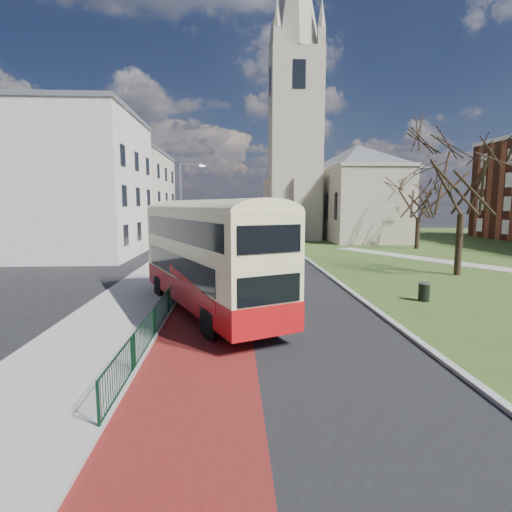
{
  "coord_description": "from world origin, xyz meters",
  "views": [
    {
      "loc": [
        -0.14,
        -15.91,
        4.68
      ],
      "look_at": [
        1.03,
        4.84,
        2.0
      ],
      "focal_mm": 28.0,
      "sensor_mm": 36.0,
      "label": 1
    }
  ],
  "objects": [
    {
      "name": "pavement_west",
      "position": [
        -5.0,
        20.0,
        0.06
      ],
      "size": [
        4.0,
        120.0,
        0.12
      ],
      "primitive_type": "cube",
      "color": "gray",
      "rests_on": "ground"
    },
    {
      "name": "pedestrian_railing",
      "position": [
        -2.95,
        4.0,
        0.55
      ],
      "size": [
        0.07,
        24.0,
        1.12
      ],
      "color": "#0B311C",
      "rests_on": "ground"
    },
    {
      "name": "kerb_west",
      "position": [
        -3.0,
        20.0,
        0.07
      ],
      "size": [
        0.25,
        120.0,
        0.13
      ],
      "primitive_type": "cube",
      "color": "#999993",
      "rests_on": "ground"
    },
    {
      "name": "litter_bin",
      "position": [
        9.05,
        2.52,
        0.5
      ],
      "size": [
        0.73,
        0.73,
        0.9
      ],
      "rotation": [
        0.0,
        0.0,
        -0.38
      ],
      "color": "black",
      "rests_on": "grass_green"
    },
    {
      "name": "grass_green",
      "position": [
        26.0,
        22.0,
        0.02
      ],
      "size": [
        40.0,
        80.0,
        0.04
      ],
      "primitive_type": "cube",
      "color": "#344D1B",
      "rests_on": "ground"
    },
    {
      "name": "bus_lane",
      "position": [
        -1.2,
        20.0,
        0.01
      ],
      "size": [
        3.4,
        120.0,
        0.01
      ],
      "primitive_type": "cube",
      "color": "#591414",
      "rests_on": "ground"
    },
    {
      "name": "kerb_east",
      "position": [
        6.1,
        22.0,
        0.07
      ],
      "size": [
        0.25,
        80.0,
        0.13
      ],
      "primitive_type": "cube",
      "color": "#999993",
      "rests_on": "ground"
    },
    {
      "name": "ground",
      "position": [
        0.0,
        0.0,
        0.0
      ],
      "size": [
        160.0,
        160.0,
        0.0
      ],
      "primitive_type": "plane",
      "color": "black",
      "rests_on": "ground"
    },
    {
      "name": "streetlamp",
      "position": [
        -4.35,
        18.0,
        4.59
      ],
      "size": [
        2.13,
        0.18,
        8.0
      ],
      "color": "gray",
      "rests_on": "pavement_west"
    },
    {
      "name": "road_carriageway",
      "position": [
        1.5,
        20.0,
        0.01
      ],
      "size": [
        9.0,
        120.0,
        0.01
      ],
      "primitive_type": "cube",
      "color": "black",
      "rests_on": "ground"
    },
    {
      "name": "street_block_near",
      "position": [
        -14.0,
        22.0,
        6.51
      ],
      "size": [
        10.3,
        14.3,
        13.0
      ],
      "color": "beige",
      "rests_on": "ground"
    },
    {
      "name": "bus",
      "position": [
        -1.31,
        1.3,
        2.67
      ],
      "size": [
        6.93,
        11.3,
        4.69
      ],
      "rotation": [
        0.0,
        0.0,
        0.42
      ],
      "color": "#B41012",
      "rests_on": "ground"
    },
    {
      "name": "winter_tree_near",
      "position": [
        14.7,
        9.47,
        7.21
      ],
      "size": [
        7.21,
        7.21,
        10.34
      ],
      "rotation": [
        0.0,
        0.0,
        0.03
      ],
      "color": "black",
      "rests_on": "grass_green"
    },
    {
      "name": "gothic_church",
      "position": [
        12.56,
        38.0,
        13.13
      ],
      "size": [
        16.38,
        18.0,
        40.0
      ],
      "color": "gray",
      "rests_on": "ground"
    },
    {
      "name": "street_block_far",
      "position": [
        -14.0,
        38.0,
        5.76
      ],
      "size": [
        10.3,
        16.3,
        11.5
      ],
      "color": "beige",
      "rests_on": "ground"
    },
    {
      "name": "winter_tree_far",
      "position": [
        19.27,
        25.17,
        5.89
      ],
      "size": [
        6.68,
        6.68,
        8.45
      ],
      "rotation": [
        0.0,
        0.0,
        0.18
      ],
      "color": "#312218",
      "rests_on": "grass_green"
    }
  ]
}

